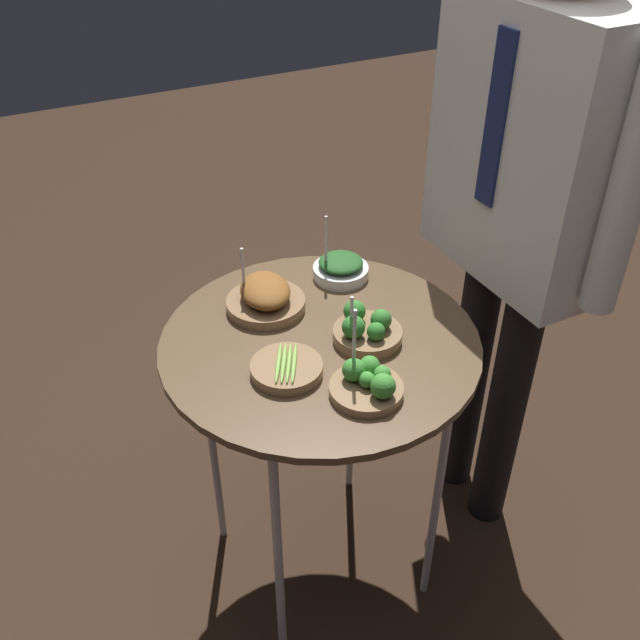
{
  "coord_description": "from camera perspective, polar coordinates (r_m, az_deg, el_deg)",
  "views": [
    {
      "loc": [
        1.06,
        -0.55,
        1.7
      ],
      "look_at": [
        0.0,
        0.0,
        0.82
      ],
      "focal_mm": 40.0,
      "sensor_mm": 36.0,
      "label": 1
    }
  ],
  "objects": [
    {
      "name": "bowl_roast_far_rim",
      "position": [
        1.59,
        -4.39,
        1.83
      ],
      "size": [
        0.18,
        0.18,
        0.15
      ],
      "color": "brown",
      "rests_on": "serving_cart"
    },
    {
      "name": "ground_plane",
      "position": [
        2.08,
        0.0,
        -18.65
      ],
      "size": [
        8.0,
        8.0,
        0.0
      ],
      "primitive_type": "plane",
      "color": "black"
    },
    {
      "name": "serving_cart",
      "position": [
        1.55,
        0.0,
        -3.21
      ],
      "size": [
        0.68,
        0.68,
        0.77
      ],
      "color": "brown",
      "rests_on": "ground_plane"
    },
    {
      "name": "waiter_figure",
      "position": [
        1.66,
        16.18,
        10.8
      ],
      "size": [
        0.6,
        0.23,
        1.62
      ],
      "color": "black",
      "rests_on": "ground_plane"
    },
    {
      "name": "bowl_broccoli_near_rim",
      "position": [
        1.37,
        3.91,
        -5.04
      ],
      "size": [
        0.14,
        0.14,
        0.18
      ],
      "color": "brown",
      "rests_on": "serving_cart"
    },
    {
      "name": "bowl_asparagus_back_left",
      "position": [
        1.42,
        -2.7,
        -3.89
      ],
      "size": [
        0.15,
        0.15,
        0.03
      ],
      "color": "brown",
      "rests_on": "serving_cart"
    },
    {
      "name": "bowl_broccoli_front_right",
      "position": [
        1.5,
        3.69,
        -0.76
      ],
      "size": [
        0.15,
        0.15,
        0.12
      ],
      "color": "brown",
      "rests_on": "serving_cart"
    },
    {
      "name": "bowl_spinach_center",
      "position": [
        1.7,
        1.66,
        4.18
      ],
      "size": [
        0.13,
        0.13,
        0.17
      ],
      "color": "silver",
      "rests_on": "serving_cart"
    }
  ]
}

